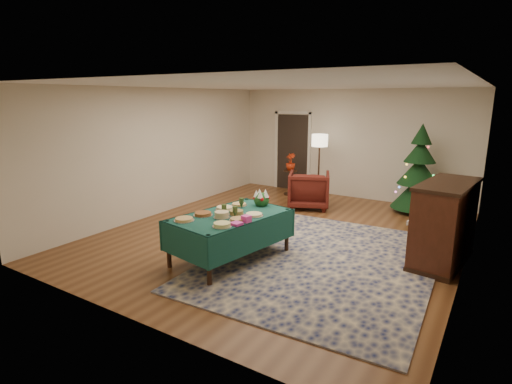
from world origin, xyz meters
The scene contains 25 objects.
room_shell centered at (0.00, 0.00, 1.35)m, with size 7.00×7.00×7.00m.
doorway centered at (-1.60, 3.48, 1.10)m, with size 1.08×0.04×2.16m.
rug centered at (1.12, -0.77, 0.01)m, with size 3.20×4.20×0.02m, color #141E4C.
buffet_table centered at (-0.16, -1.45, 0.58)m, with size 1.41×2.04×0.73m.
platter_0 centered at (-0.55, -2.06, 0.75)m, with size 0.30×0.30×0.05m.
platter_1 centered at (0.08, -1.99, 0.76)m, with size 0.28×0.28×0.06m.
platter_2 centered at (-0.49, -1.70, 0.75)m, with size 0.30×0.30×0.05m.
platter_3 centered at (-0.18, -1.65, 0.78)m, with size 0.25×0.25×0.10m.
platter_4 centered at (0.12, -1.63, 0.75)m, with size 0.28×0.28×0.04m.
platter_5 centered at (-0.41, -1.26, 0.75)m, with size 0.30×0.30×0.05m.
platter_6 centered at (-0.08, -1.39, 0.76)m, with size 0.25×0.25×0.07m.
platter_7 centered at (0.18, -1.30, 0.75)m, with size 0.29×0.29×0.04m.
platter_8 centered at (-0.35, -0.94, 0.75)m, with size 0.27×0.27×0.04m.
goblet_0 centered at (-0.23, -1.04, 0.82)m, with size 0.08×0.08×0.17m.
goblet_1 centered at (-0.02, -1.52, 0.82)m, with size 0.08×0.08×0.17m.
goblet_2 centered at (-0.23, -1.51, 0.82)m, with size 0.08×0.08×0.17m.
napkin_stack centered at (0.21, -1.81, 0.75)m, with size 0.15×0.15×0.04m, color #E33FB1.
gift_box centered at (0.25, -1.62, 0.78)m, with size 0.12×0.12×0.10m, color #FB45B4.
centerpiece centered at (-0.03, -0.73, 0.86)m, with size 0.26×0.26×0.30m.
armchair centered at (-0.40, 1.98, 0.46)m, with size 0.90×0.84×0.93m, color #4C1610.
floor_lamp centered at (-0.53, 2.83, 1.38)m, with size 0.39×0.39×1.62m.
side_table centered at (-1.34, 2.87, 0.32)m, with size 0.36×0.36×0.65m.
potted_plant centered at (-1.34, 2.87, 0.77)m, with size 0.24×0.44×0.24m, color #A8250C.
christmas_tree centered at (1.78, 2.90, 0.88)m, with size 1.31×1.31×1.96m.
piano centered at (2.67, 0.16, 0.62)m, with size 0.86×1.54×1.27m.
Camera 1 is at (3.31, -6.25, 2.50)m, focal length 28.00 mm.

